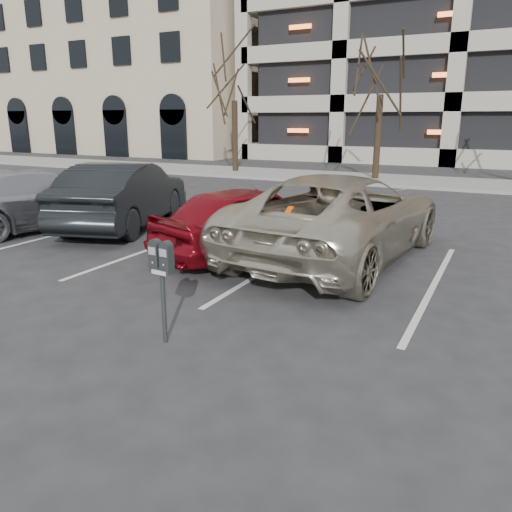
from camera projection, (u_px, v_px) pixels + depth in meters
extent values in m
plane|color=#28282B|center=(300.00, 320.00, 6.74)|extent=(140.00, 140.00, 0.00)
cube|color=gray|center=(448.00, 183.00, 20.46)|extent=(80.00, 4.00, 0.12)
cube|color=silver|center=(62.00, 233.00, 11.79)|extent=(0.10, 5.20, 0.00)
cube|color=silver|center=(157.00, 247.00, 10.56)|extent=(0.10, 5.20, 0.00)
cube|color=silver|center=(277.00, 264.00, 9.33)|extent=(0.10, 5.20, 0.00)
cube|color=silver|center=(433.00, 286.00, 8.10)|extent=(0.10, 5.20, 0.00)
cube|color=tan|center=(132.00, 60.00, 42.78)|extent=(26.00, 16.00, 15.00)
cylinder|color=black|center=(235.00, 138.00, 24.40)|extent=(0.28, 0.28, 3.46)
cylinder|color=black|center=(378.00, 139.00, 21.31)|extent=(0.28, 0.28, 3.60)
cylinder|color=black|center=(164.00, 308.00, 5.95)|extent=(0.06, 0.06, 0.90)
cube|color=black|center=(162.00, 270.00, 5.82)|extent=(0.31, 0.13, 0.06)
cube|color=silver|center=(159.00, 273.00, 5.78)|extent=(0.22, 0.03, 0.05)
cube|color=gray|center=(152.00, 251.00, 5.75)|extent=(0.11, 0.02, 0.09)
cube|color=gray|center=(163.00, 253.00, 5.67)|extent=(0.11, 0.02, 0.09)
imported|color=beige|center=(339.00, 216.00, 9.58)|extent=(3.15, 6.04, 1.63)
cube|color=#ED4104|center=(304.00, 178.00, 8.64)|extent=(0.10, 0.20, 0.01)
imported|color=maroon|center=(249.00, 220.00, 9.86)|extent=(2.86, 4.40, 1.39)
imported|color=black|center=(124.00, 195.00, 12.36)|extent=(3.11, 5.14, 1.60)
imported|color=#AAACB2|center=(37.00, 199.00, 12.22)|extent=(3.32, 5.39, 1.46)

